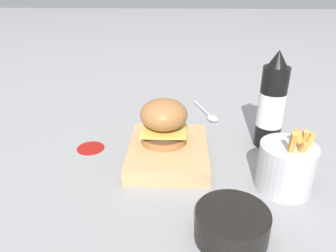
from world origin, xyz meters
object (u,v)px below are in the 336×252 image
Objects in this scene: fries_basket at (286,167)px; burger at (164,120)px; serving_board at (168,152)px; side_bowl at (232,224)px; ketchup_bottle at (272,105)px; spoon at (210,116)px.

burger is at bearing 62.63° from fries_basket.
burger is at bearing 23.06° from serving_board.
ketchup_bottle is at bearing -22.37° from side_bowl.
serving_board reaches higher than spoon.
fries_basket is at bearing 177.41° from ketchup_bottle.
spoon is at bearing 19.74° from fries_basket.
ketchup_bottle is at bearing -78.31° from burger.
spoon is (0.16, 0.13, -0.10)m from ketchup_bottle.
fries_basket is (-0.10, -0.24, 0.03)m from serving_board.
ketchup_bottle is 0.36m from side_bowl.
burger is at bearing 24.61° from side_bowl.
ketchup_bottle is 0.23m from spoon.
burger is 0.45× the size of ketchup_bottle.
fries_basket reaches higher than burger.
fries_basket reaches higher than side_bowl.
spoon is at bearing -0.37° from side_bowl.
serving_board is 0.27m from side_bowl.
burger is (0.03, 0.01, 0.07)m from serving_board.
side_bowl is (-0.25, -0.11, 0.01)m from serving_board.
serving_board is 0.27m from spoon.
serving_board is at bearing -46.05° from spoon.
burger is 0.27m from ketchup_bottle.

